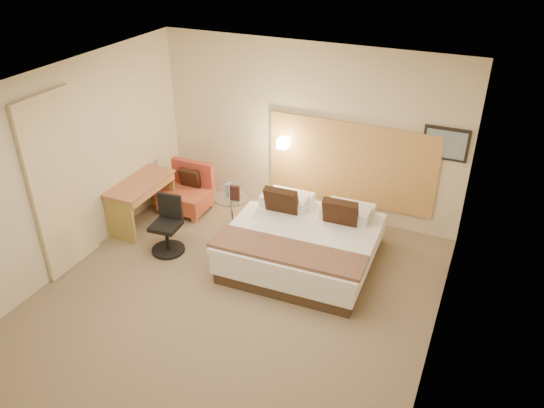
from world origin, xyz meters
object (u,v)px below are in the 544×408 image
at_px(bed, 303,242).
at_px(lounge_chair, 188,192).
at_px(desk, 142,191).
at_px(side_table, 232,213).
at_px(desk_chair, 168,229).

relative_size(bed, lounge_chair, 2.60).
xyz_separation_m(bed, desk, (-2.61, -0.05, 0.26)).
relative_size(lounge_chair, side_table, 1.26).
xyz_separation_m(lounge_chair, side_table, (0.96, -0.31, 0.02)).
height_order(lounge_chair, side_table, lounge_chair).
relative_size(side_table, desk_chair, 0.73).
height_order(lounge_chair, desk_chair, desk_chair).
distance_m(lounge_chair, desk_chair, 1.19).
bearing_deg(lounge_chair, desk_chair, -71.60).
bearing_deg(lounge_chair, side_table, -17.75).
xyz_separation_m(bed, lounge_chair, (-2.23, 0.60, -0.00)).
xyz_separation_m(side_table, desk, (-1.34, -0.34, 0.24)).
xyz_separation_m(lounge_chair, desk_chair, (0.37, -1.12, 0.04)).
distance_m(lounge_chair, side_table, 1.01).
distance_m(bed, desk_chair, 1.93).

